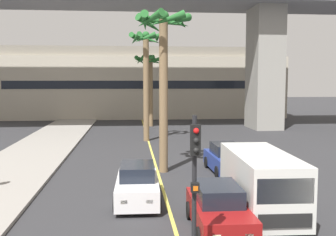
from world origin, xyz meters
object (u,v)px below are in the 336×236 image
car_queue_third (137,185)px  palm_tree_far_median (151,68)px  palm_tree_near_median (146,60)px  car_queue_front (219,210)px  palm_tree_mid_median (164,49)px  traffic_light_median_near (195,175)px  delivery_van (261,182)px  car_queue_second (226,159)px

car_queue_third → palm_tree_far_median: 27.60m
car_queue_third → palm_tree_near_median: bearing=86.4°
car_queue_front → palm_tree_mid_median: bearing=97.1°
palm_tree_near_median → traffic_light_median_near: bearing=-89.3°
car_queue_third → delivery_van: size_ratio=0.78×
palm_tree_far_median → delivery_van: bearing=-85.0°
car_queue_front → palm_tree_mid_median: (-1.10, 8.84, 5.98)m
traffic_light_median_near → palm_tree_near_median: bearing=90.7°
car_queue_third → palm_tree_mid_median: bearing=73.8°
car_queue_front → palm_tree_far_median: (-0.67, 30.47, 5.56)m
car_queue_third → palm_tree_mid_median: (1.55, 5.34, 5.98)m
car_queue_front → palm_tree_mid_median: size_ratio=0.47×
palm_tree_far_median → car_queue_front: bearing=-88.7°
car_queue_third → palm_tree_near_median: size_ratio=0.46×
palm_tree_near_median → palm_tree_mid_median: size_ratio=1.02×
car_queue_front → car_queue_third: size_ratio=1.00×
car_queue_front → traffic_light_median_near: bearing=-112.9°
car_queue_front → palm_tree_near_median: 21.02m
car_queue_second → car_queue_third: bearing=-135.4°
car_queue_front → palm_tree_near_median: size_ratio=0.46×
car_queue_second → palm_tree_far_median: palm_tree_far_median is taller
palm_tree_near_median → car_queue_second: bearing=-71.5°
car_queue_front → delivery_van: bearing=35.6°
car_queue_third → traffic_light_median_near: 7.08m
car_queue_second → traffic_light_median_near: traffic_light_median_near is taller
traffic_light_median_near → palm_tree_mid_median: 12.65m
car_queue_front → traffic_light_median_near: size_ratio=0.98×
traffic_light_median_near → palm_tree_far_median: palm_tree_far_median is taller
car_queue_second → palm_tree_near_median: bearing=108.5°
car_queue_second → palm_tree_far_median: (-2.98, 22.06, 5.56)m
car_queue_second → delivery_van: delivery_van is taller
delivery_van → traffic_light_median_near: bearing=-125.5°
traffic_light_median_near → palm_tree_far_median: (0.66, 33.63, 3.57)m
car_queue_front → palm_tree_near_median: bearing=94.5°
palm_tree_mid_median → palm_tree_far_median: palm_tree_mid_median is taller
car_queue_second → delivery_van: (-0.43, -7.06, 0.57)m
car_queue_third → delivery_van: bearing=-25.4°
traffic_light_median_near → palm_tree_near_median: (-0.27, 23.27, 3.94)m
delivery_van → palm_tree_near_median: size_ratio=0.59×
delivery_van → car_queue_second: bearing=86.5°
traffic_light_median_near → delivery_van: bearing=54.5°
car_queue_second → palm_tree_near_median: size_ratio=0.46×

